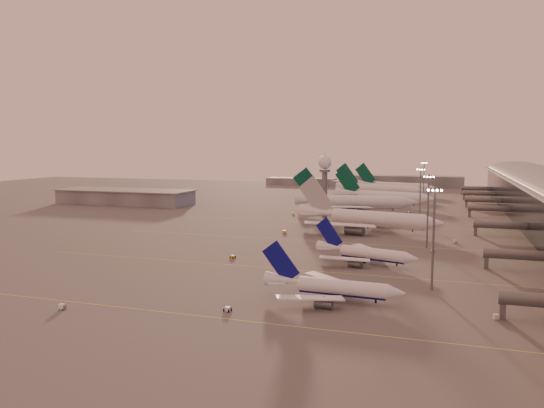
% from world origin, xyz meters
% --- Properties ---
extents(ground, '(700.00, 700.00, 0.00)m').
position_xyz_m(ground, '(0.00, 0.00, 0.00)').
color(ground, '#585556').
rests_on(ground, ground).
extents(taxiway_markings, '(180.00, 185.25, 0.02)m').
position_xyz_m(taxiway_markings, '(30.00, 56.00, 0.01)').
color(taxiway_markings, '#D4CD4B').
rests_on(taxiway_markings, ground).
extents(hangar, '(82.00, 27.00, 8.50)m').
position_xyz_m(hangar, '(-120.00, 140.00, 4.32)').
color(hangar, slate).
rests_on(hangar, ground).
extents(radar_tower, '(6.40, 6.40, 31.10)m').
position_xyz_m(radar_tower, '(5.00, 120.00, 20.95)').
color(radar_tower, slate).
rests_on(radar_tower, ground).
extents(mast_a, '(3.60, 0.56, 25.00)m').
position_xyz_m(mast_a, '(58.00, 0.00, 13.74)').
color(mast_a, slate).
rests_on(mast_a, ground).
extents(mast_b, '(3.60, 0.56, 25.00)m').
position_xyz_m(mast_b, '(55.00, 55.00, 13.74)').
color(mast_b, slate).
rests_on(mast_b, ground).
extents(mast_c, '(3.60, 0.56, 25.00)m').
position_xyz_m(mast_c, '(50.00, 110.00, 13.74)').
color(mast_c, slate).
rests_on(mast_c, ground).
extents(mast_d, '(3.60, 0.56, 25.00)m').
position_xyz_m(mast_d, '(48.00, 200.00, 13.74)').
color(mast_d, slate).
rests_on(mast_d, ground).
extents(distant_horizon, '(165.00, 37.50, 9.00)m').
position_xyz_m(distant_horizon, '(2.62, 325.14, 3.89)').
color(distant_horizon, slate).
rests_on(distant_horizon, ground).
extents(narrowbody_near, '(32.91, 26.24, 12.85)m').
position_xyz_m(narrowbody_near, '(36.96, -15.99, 2.60)').
color(narrowbody_near, white).
rests_on(narrowbody_near, ground).
extents(narrowbody_mid, '(31.82, 25.02, 12.78)m').
position_xyz_m(narrowbody_mid, '(38.66, 23.98, 2.59)').
color(narrowbody_mid, white).
rests_on(narrowbody_mid, ground).
extents(widebody_white, '(61.18, 48.47, 21.88)m').
position_xyz_m(widebody_white, '(30.94, 84.25, 3.79)').
color(widebody_white, white).
rests_on(widebody_white, ground).
extents(greentail_a, '(63.52, 50.88, 23.24)m').
position_xyz_m(greentail_a, '(16.49, 142.99, 4.10)').
color(greentail_a, white).
rests_on(greentail_a, ground).
extents(greentail_b, '(59.45, 47.30, 22.25)m').
position_xyz_m(greentail_b, '(26.77, 177.85, 3.93)').
color(greentail_b, white).
rests_on(greentail_b, ground).
extents(greentail_c, '(61.47, 49.08, 22.69)m').
position_xyz_m(greentail_c, '(19.22, 225.42, 4.01)').
color(greentail_c, white).
rests_on(greentail_c, ground).
extents(greentail_d, '(59.10, 47.12, 21.93)m').
position_xyz_m(greentail_d, '(26.43, 255.16, 3.87)').
color(greentail_d, white).
rests_on(greentail_d, ground).
extents(gsv_truck_a, '(6.40, 3.69, 2.44)m').
position_xyz_m(gsv_truck_a, '(-15.72, -40.11, 1.24)').
color(gsv_truck_a, white).
rests_on(gsv_truck_a, ground).
extents(gsv_tug_near, '(2.31, 3.45, 0.93)m').
position_xyz_m(gsv_tug_near, '(17.80, -30.57, 0.48)').
color(gsv_tug_near, white).
rests_on(gsv_tug_near, ground).
extents(gsv_catering_a, '(5.27, 3.80, 3.96)m').
position_xyz_m(gsv_catering_a, '(71.04, -18.31, 1.98)').
color(gsv_catering_a, white).
rests_on(gsv_catering_a, ground).
extents(gsv_tug_mid, '(3.56, 2.77, 0.89)m').
position_xyz_m(gsv_tug_mid, '(-1.14, 18.37, 0.46)').
color(gsv_tug_mid, yellow).
rests_on(gsv_tug_mid, ground).
extents(gsv_truck_b, '(5.37, 2.25, 2.12)m').
position_xyz_m(gsv_truck_b, '(57.54, 46.97, 1.08)').
color(gsv_truck_b, white).
rests_on(gsv_truck_b, ground).
extents(gsv_truck_c, '(6.07, 5.18, 2.40)m').
position_xyz_m(gsv_truck_c, '(0.88, 67.88, 1.22)').
color(gsv_truck_c, yellow).
rests_on(gsv_truck_c, ground).
extents(gsv_catering_b, '(5.81, 4.00, 4.37)m').
position_xyz_m(gsv_catering_b, '(64.32, 66.45, 2.19)').
color(gsv_catering_b, white).
rests_on(gsv_catering_b, ground).
extents(gsv_tug_far, '(3.41, 4.03, 0.99)m').
position_xyz_m(gsv_tug_far, '(12.41, 96.84, 0.51)').
color(gsv_tug_far, white).
rests_on(gsv_tug_far, ground).
extents(gsv_truck_d, '(3.39, 5.81, 2.21)m').
position_xyz_m(gsv_truck_d, '(-11.72, 123.39, 1.13)').
color(gsv_truck_d, yellow).
rests_on(gsv_truck_d, ground).
extents(gsv_tug_hangar, '(3.52, 2.23, 0.98)m').
position_xyz_m(gsv_tug_hangar, '(43.21, 146.29, 0.50)').
color(gsv_tug_hangar, white).
rests_on(gsv_tug_hangar, ground).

